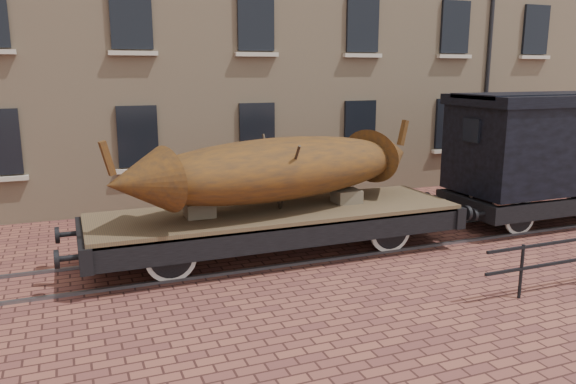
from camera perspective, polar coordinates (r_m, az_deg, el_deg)
name	(u,v)px	position (r m, az deg, el deg)	size (l,w,h in m)	color
ground	(287,254)	(12.54, -0.15, -6.35)	(90.00, 90.00, 0.00)	brown
rail_track	(287,253)	(12.53, -0.15, -6.22)	(30.00, 1.52, 0.06)	#59595E
flatcar_wagon	(277,219)	(12.21, -1.15, -2.72)	(8.98, 2.44, 1.36)	brown
iron_boat	(280,168)	(12.00, -0.82, 2.43)	(7.49, 3.42, 1.76)	brown
goods_van	(559,142)	(16.48, 25.80, 4.62)	(6.65, 2.42, 3.44)	black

